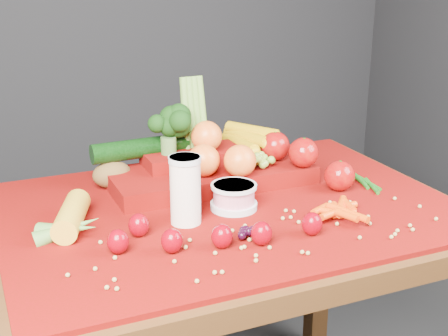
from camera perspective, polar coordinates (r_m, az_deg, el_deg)
name	(u,v)px	position (r m, az deg, el deg)	size (l,w,h in m)	color
table	(227,246)	(1.53, 0.30, -7.13)	(1.10, 0.80, 0.75)	#3E220E
red_cloth	(227,208)	(1.49, 0.31, -3.65)	(1.05, 0.75, 0.01)	#6B0306
milk_glass	(185,188)	(1.37, -3.56, -1.81)	(0.07, 0.07, 0.15)	white
yogurt_bowl	(234,196)	(1.46, 0.90, -2.54)	(0.11, 0.11, 0.06)	silver
strawberry_scatter	(205,232)	(1.28, -1.77, -5.90)	(0.44, 0.18, 0.05)	#8B000B
dark_grape_cluster	(249,231)	(1.32, 2.26, -5.81)	(0.06, 0.05, 0.03)	black
soybean_scatter	(266,237)	(1.32, 3.82, -6.33)	(0.84, 0.24, 0.01)	tan
corn_ear	(69,225)	(1.37, -14.00, -5.09)	(0.23, 0.26, 0.06)	gold
potato	(112,175)	(1.61, -10.19, -0.59)	(0.10, 0.07, 0.07)	brown
baby_carrot_pile	(343,213)	(1.43, 10.85, -4.05)	(0.17, 0.17, 0.03)	#E54208
green_bean_pile	(368,182)	(1.67, 13.03, -1.22)	(0.14, 0.12, 0.01)	#175A14
produce_mound	(218,160)	(1.61, -0.58, 0.72)	(0.61, 0.36, 0.27)	#6B0306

